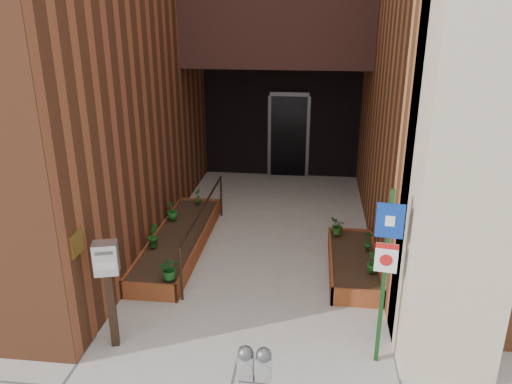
% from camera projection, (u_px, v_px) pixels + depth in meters
% --- Properties ---
extents(ground, '(80.00, 80.00, 0.00)m').
position_uv_depth(ground, '(241.00, 346.00, 6.61)').
color(ground, '#9E9991').
rests_on(ground, ground).
extents(planter_left, '(0.90, 3.60, 0.30)m').
position_uv_depth(planter_left, '(179.00, 242.00, 9.24)').
color(planter_left, brown).
rests_on(planter_left, ground).
extents(planter_right, '(0.80, 2.20, 0.30)m').
position_uv_depth(planter_right, '(353.00, 264.00, 8.43)').
color(planter_right, brown).
rests_on(planter_right, ground).
extents(handrail, '(0.04, 3.34, 0.90)m').
position_uv_depth(handrail, '(204.00, 213.00, 8.93)').
color(handrail, black).
rests_on(handrail, ground).
extents(parking_meter, '(0.31, 0.15, 1.39)m').
position_uv_depth(parking_meter, '(255.00, 376.00, 4.53)').
color(parking_meter, '#A0A0A3').
rests_on(parking_meter, ground).
extents(sign_post, '(0.32, 0.09, 2.32)m').
position_uv_depth(sign_post, '(386.00, 261.00, 5.84)').
color(sign_post, '#153B17').
rests_on(sign_post, ground).
extents(payment_dropbox, '(0.35, 0.29, 1.50)m').
position_uv_depth(payment_dropbox, '(108.00, 273.00, 6.27)').
color(payment_dropbox, black).
rests_on(payment_dropbox, ground).
extents(shrub_left_a, '(0.39, 0.39, 0.37)m').
position_uv_depth(shrub_left_a, '(170.00, 268.00, 7.60)').
color(shrub_left_a, '#1A5E20').
rests_on(shrub_left_a, planter_left).
extents(shrub_left_b, '(0.26, 0.26, 0.40)m').
position_uv_depth(shrub_left_b, '(153.00, 236.00, 8.63)').
color(shrub_left_b, '#195117').
rests_on(shrub_left_b, planter_left).
extents(shrub_left_c, '(0.30, 0.30, 0.38)m').
position_uv_depth(shrub_left_c, '(172.00, 210.00, 9.73)').
color(shrub_left_c, '#1C611B').
rests_on(shrub_left_c, planter_left).
extents(shrub_left_d, '(0.22, 0.22, 0.34)m').
position_uv_depth(shrub_left_d, '(198.00, 196.00, 10.50)').
color(shrub_left_d, '#295B1A').
rests_on(shrub_left_d, planter_left).
extents(shrub_right_a, '(0.24, 0.24, 0.33)m').
position_uv_depth(shrub_right_a, '(373.00, 262.00, 7.81)').
color(shrub_right_a, '#1A5E1B').
rests_on(shrub_right_a, planter_right).
extents(shrub_right_b, '(0.20, 0.20, 0.35)m').
position_uv_depth(shrub_right_b, '(368.00, 240.00, 8.51)').
color(shrub_right_b, '#1B5E1C').
rests_on(shrub_right_b, planter_right).
extents(shrub_right_c, '(0.34, 0.34, 0.33)m').
position_uv_depth(shrub_right_c, '(338.00, 226.00, 9.09)').
color(shrub_right_c, '#265A19').
rests_on(shrub_right_c, planter_right).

